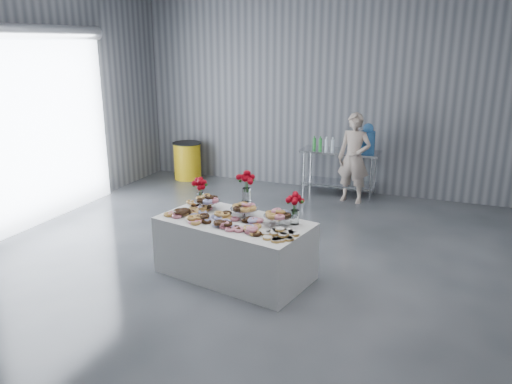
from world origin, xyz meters
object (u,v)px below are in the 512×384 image
trash_barrel (188,161)px  person (354,158)px  water_jug (368,139)px  display_table (235,248)px  prep_table (340,165)px

trash_barrel → person: bearing=-4.6°
water_jug → trash_barrel: (-3.88, 0.00, -0.75)m
display_table → prep_table: 4.00m
prep_table → person: (0.32, -0.30, 0.22)m
display_table → water_jug: 4.16m
display_table → person: 3.78m
person → trash_barrel: 3.74m
prep_table → trash_barrel: bearing=-180.0°
person → display_table: bearing=-94.7°
prep_table → water_jug: bearing=-0.0°
display_table → prep_table: bearing=83.4°
water_jug → person: size_ratio=0.33×
water_jug → person: person is taller
trash_barrel → water_jug: bearing=0.0°
trash_barrel → display_table: bearing=-53.7°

